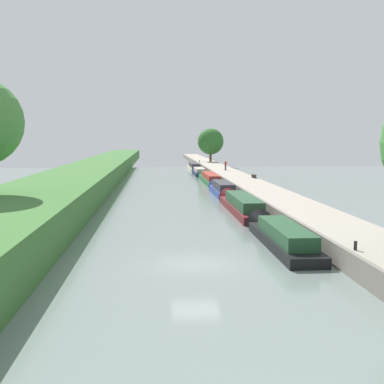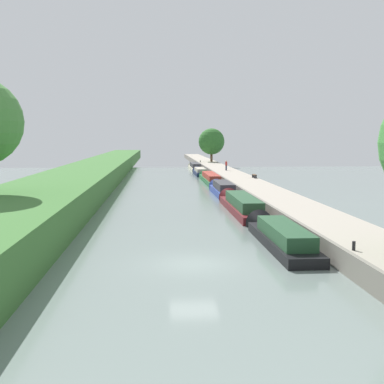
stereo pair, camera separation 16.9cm
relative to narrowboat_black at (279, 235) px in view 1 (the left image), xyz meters
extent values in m
plane|color=slate|center=(-5.61, -4.28, -0.55)|extent=(160.00, 160.00, 0.00)
cube|color=#A89E8E|center=(3.86, -4.28, 0.01)|extent=(4.38, 260.00, 1.14)
cube|color=gray|center=(1.55, -4.28, 0.04)|extent=(0.25, 260.00, 1.19)
cube|color=black|center=(0.00, -0.86, -0.26)|extent=(2.11, 10.19, 0.59)
cube|color=#234C2D|center=(0.00, -1.37, 0.45)|extent=(1.73, 7.14, 0.82)
cone|color=black|center=(0.00, 4.87, -0.26)|extent=(2.01, 1.27, 2.01)
cube|color=maroon|center=(-0.06, 12.28, -0.24)|extent=(2.15, 12.92, 0.63)
cube|color=#234C2D|center=(-0.06, 11.63, 0.52)|extent=(1.76, 9.04, 0.89)
cone|color=maroon|center=(-0.06, 19.38, -0.24)|extent=(2.04, 1.29, 2.04)
cube|color=#283D93|center=(0.05, 24.92, -0.21)|extent=(2.05, 9.69, 0.69)
cube|color=#333338|center=(0.05, 24.44, 0.56)|extent=(1.68, 6.78, 0.83)
cone|color=#283D93|center=(0.05, 30.38, -0.21)|extent=(1.95, 1.23, 1.95)
cube|color=#1E6033|center=(0.29, 39.92, -0.23)|extent=(1.95, 15.06, 0.64)
cube|color=maroon|center=(0.29, 39.17, 0.46)|extent=(1.60, 10.54, 0.75)
cone|color=#1E6033|center=(0.29, 48.04, -0.23)|extent=(1.85, 1.17, 1.85)
cube|color=#141E42|center=(0.04, 53.83, -0.23)|extent=(1.88, 9.47, 0.65)
cube|color=#B2A893|center=(0.04, 53.35, 0.40)|extent=(1.54, 6.63, 0.61)
cone|color=#141E42|center=(0.04, 59.12, -0.23)|extent=(1.78, 1.13, 1.78)
cube|color=beige|center=(0.22, 67.55, -0.26)|extent=(1.95, 12.17, 0.59)
cube|color=#333338|center=(0.22, 66.94, 0.45)|extent=(1.60, 8.52, 0.82)
cone|color=beige|center=(0.22, 74.22, -0.26)|extent=(1.85, 1.17, 1.85)
cylinder|color=brown|center=(4.78, 77.27, 2.05)|extent=(0.54, 0.54, 2.92)
sphere|color=#2D6628|center=(4.78, 77.27, 5.12)|extent=(5.87, 5.87, 5.87)
cylinder|color=#282D42|center=(3.95, 48.83, 0.99)|extent=(0.26, 0.26, 0.82)
cylinder|color=#B22D28|center=(3.95, 48.83, 1.71)|extent=(0.34, 0.34, 0.62)
sphere|color=tan|center=(3.95, 48.83, 2.13)|extent=(0.22, 0.22, 0.22)
cylinder|color=black|center=(1.97, -6.54, 0.81)|extent=(0.16, 0.16, 0.45)
cylinder|color=black|center=(1.97, 74.12, 0.81)|extent=(0.16, 0.16, 0.45)
cube|color=#333338|center=(5.60, 33.47, 0.79)|extent=(0.40, 0.08, 0.41)
cube|color=#333338|center=(5.60, 34.67, 0.79)|extent=(0.40, 0.08, 0.41)
cube|color=brown|center=(5.60, 34.07, 1.02)|extent=(0.44, 1.50, 0.06)
camera|label=1|loc=(-7.63, -27.98, 6.00)|focal=43.77mm
camera|label=2|loc=(-7.46, -28.00, 6.00)|focal=43.77mm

